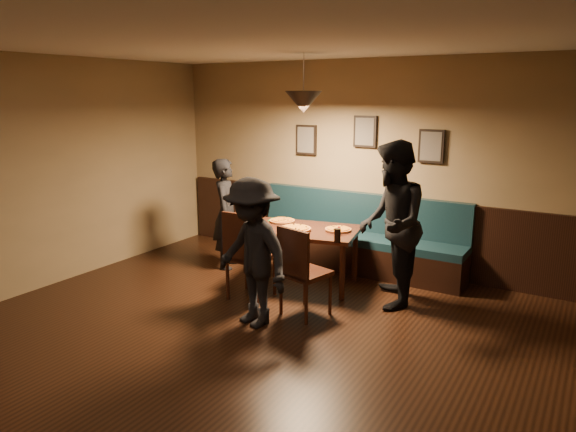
% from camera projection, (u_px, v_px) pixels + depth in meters
% --- Properties ---
extents(floor, '(7.00, 7.00, 0.00)m').
position_uv_depth(floor, '(199.00, 372.00, 4.51)').
color(floor, black).
rests_on(floor, ground).
extents(ceiling, '(7.00, 7.00, 0.00)m').
position_uv_depth(ceiling, '(184.00, 30.00, 3.87)').
color(ceiling, silver).
rests_on(ceiling, ground).
extents(wall_back, '(6.00, 0.00, 6.00)m').
position_uv_depth(wall_back, '(365.00, 165.00, 7.10)').
color(wall_back, '#8C704F').
rests_on(wall_back, ground).
extents(wainscot, '(5.88, 0.06, 1.00)m').
position_uv_depth(wainscot, '(362.00, 229.00, 7.28)').
color(wainscot, black).
rests_on(wainscot, ground).
extents(booth_bench, '(3.00, 0.60, 1.00)m').
position_uv_depth(booth_bench, '(354.00, 234.00, 7.06)').
color(booth_bench, '#0F232D').
rests_on(booth_bench, ground).
extents(picture_left, '(0.32, 0.04, 0.42)m').
position_uv_depth(picture_left, '(306.00, 140.00, 7.46)').
color(picture_left, black).
rests_on(picture_left, wall_back).
extents(picture_center, '(0.32, 0.04, 0.42)m').
position_uv_depth(picture_center, '(365.00, 132.00, 6.98)').
color(picture_center, black).
rests_on(picture_center, wall_back).
extents(picture_right, '(0.32, 0.04, 0.42)m').
position_uv_depth(picture_right, '(431.00, 146.00, 6.56)').
color(picture_right, black).
rests_on(picture_right, wall_back).
extents(pendant_lamp, '(0.44, 0.44, 0.25)m').
position_uv_depth(pendant_lamp, '(304.00, 102.00, 6.10)').
color(pendant_lamp, black).
rests_on(pendant_lamp, ceiling).
extents(dining_table, '(1.50, 1.13, 0.72)m').
position_uv_depth(dining_table, '(303.00, 256.00, 6.53)').
color(dining_table, black).
rests_on(dining_table, floor).
extents(chair_near_left, '(0.49, 0.49, 1.05)m').
position_uv_depth(chair_near_left, '(251.00, 254.00, 6.07)').
color(chair_near_left, '#311C0D').
rests_on(chair_near_left, floor).
extents(chair_near_right, '(0.53, 0.53, 0.99)m').
position_uv_depth(chair_near_right, '(306.00, 271.00, 5.59)').
color(chair_near_right, black).
rests_on(chair_near_right, floor).
extents(diner_left, '(0.56, 0.65, 1.50)m').
position_uv_depth(diner_left, '(227.00, 214.00, 7.11)').
color(diner_left, black).
rests_on(diner_left, floor).
extents(diner_right, '(1.00, 1.11, 1.86)m').
position_uv_depth(diner_right, '(391.00, 225.00, 5.78)').
color(diner_right, black).
rests_on(diner_right, floor).
extents(diner_front, '(1.12, 0.84, 1.54)m').
position_uv_depth(diner_front, '(252.00, 253.00, 5.30)').
color(diner_front, black).
rests_on(diner_front, floor).
extents(pizza_a, '(0.39, 0.39, 0.04)m').
position_uv_depth(pizza_a, '(282.00, 221.00, 6.77)').
color(pizza_a, orange).
rests_on(pizza_a, dining_table).
extents(pizza_b, '(0.45, 0.45, 0.04)m').
position_uv_depth(pizza_b, '(295.00, 229.00, 6.34)').
color(pizza_b, '#C07A24').
rests_on(pizza_b, dining_table).
extents(pizza_c, '(0.37, 0.37, 0.04)m').
position_uv_depth(pizza_c, '(338.00, 229.00, 6.34)').
color(pizza_c, orange).
rests_on(pizza_c, dining_table).
extents(soda_glass, '(0.08, 0.08, 0.16)m').
position_uv_depth(soda_glass, '(337.00, 235.00, 5.84)').
color(soda_glass, black).
rests_on(soda_glass, dining_table).
extents(tabasco_bottle, '(0.04, 0.04, 0.12)m').
position_uv_depth(tabasco_bottle, '(339.00, 230.00, 6.13)').
color(tabasco_bottle, '#9C0605').
rests_on(tabasco_bottle, dining_table).
extents(napkin_a, '(0.20, 0.20, 0.01)m').
position_uv_depth(napkin_a, '(276.00, 220.00, 6.88)').
color(napkin_a, '#1C6925').
rests_on(napkin_a, dining_table).
extents(napkin_b, '(0.15, 0.15, 0.01)m').
position_uv_depth(napkin_b, '(255.00, 227.00, 6.52)').
color(napkin_b, '#1C6933').
rests_on(napkin_b, dining_table).
extents(cutlery_set, '(0.20, 0.04, 0.00)m').
position_uv_depth(cutlery_set, '(286.00, 236.00, 6.10)').
color(cutlery_set, silver).
rests_on(cutlery_set, dining_table).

